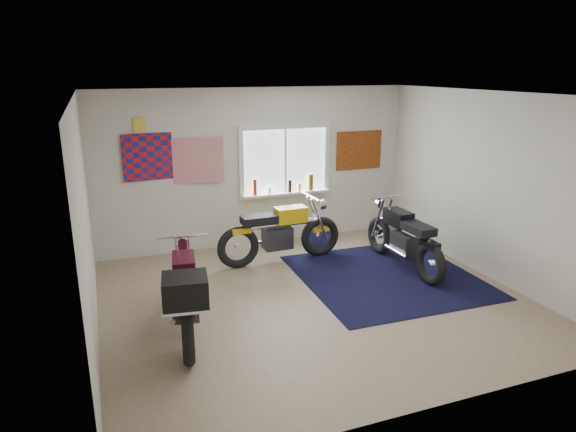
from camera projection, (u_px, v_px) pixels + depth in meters
name	position (u px, v px, depth m)	size (l,w,h in m)	color
ground	(314.00, 299.00, 6.93)	(5.50, 5.50, 0.00)	#9E896B
room_shell	(316.00, 180.00, 6.47)	(5.50, 5.50, 5.50)	white
navy_rug	(387.00, 276.00, 7.67)	(2.50, 2.60, 0.01)	black
window_assembly	(285.00, 165.00, 8.94)	(1.66, 0.17, 1.26)	white
oil_bottles	(290.00, 185.00, 8.99)	(1.12, 0.09, 0.30)	#973816
flag_display	(139.00, 125.00, 7.92)	(1.60, 0.10, 1.17)	red
triumph_poster	(359.00, 150.00, 9.39)	(0.90, 0.03, 0.70)	#A54C14
yellow_triumph	(280.00, 234.00, 8.15)	(2.09, 0.62, 1.05)	black
black_chrome_bike	(404.00, 240.00, 7.90)	(0.62, 2.02, 1.04)	black
maroon_tourer	(185.00, 295.00, 5.79)	(0.75, 2.04, 1.04)	black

